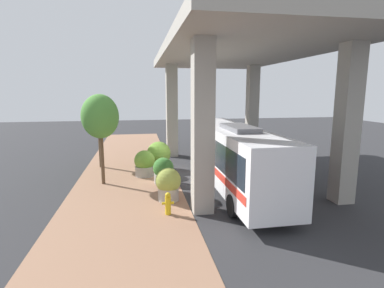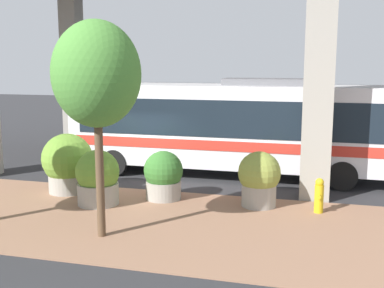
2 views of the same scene
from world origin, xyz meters
name	(u,v)px [view 1 (image 1 of 2)]	position (x,y,z in m)	size (l,w,h in m)	color
ground_plane	(175,175)	(0.00, 0.00, 0.00)	(80.00, 80.00, 0.00)	#2D2D30
sidewalk_strip	(128,178)	(-3.00, 0.00, 0.01)	(6.00, 40.00, 0.02)	#936B51
overpass	(237,63)	(4.00, 0.00, 7.14)	(9.40, 20.13, 8.17)	#9E998E
bus	(231,153)	(2.81, -2.99, 1.98)	(2.60, 12.18, 3.66)	silver
fire_hydrant	(168,204)	(-1.06, -6.21, 0.52)	(0.53, 0.26, 1.02)	gold
planter_front	(159,156)	(-0.91, 1.78, 0.98)	(1.66, 1.66, 1.96)	#9E998E
planter_middle	(168,184)	(-0.87, -4.48, 0.85)	(1.26, 1.26, 1.66)	#9E998E
planter_back	(163,171)	(-0.87, -1.51, 0.75)	(1.22, 1.22, 1.54)	#9E998E
planter_extra	(145,164)	(-1.93, 0.21, 0.81)	(1.31, 1.31, 1.68)	#9E998E
street_tree_near	(99,117)	(-4.97, 3.06, 3.63)	(2.12, 2.12, 4.93)	brown
street_tree_far	(100,117)	(-4.37, -1.06, 3.95)	(2.09, 2.09, 5.23)	brown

